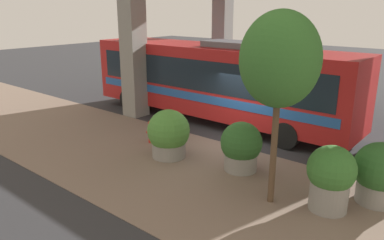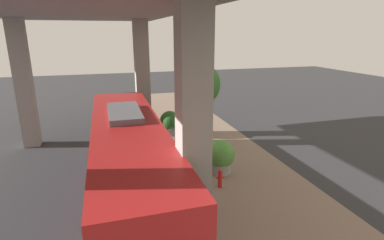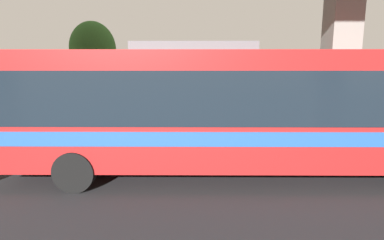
{
  "view_description": "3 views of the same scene",
  "coord_description": "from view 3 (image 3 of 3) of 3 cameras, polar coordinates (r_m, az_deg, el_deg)",
  "views": [
    {
      "loc": [
        -11.08,
        -7.27,
        4.97
      ],
      "look_at": [
        -0.86,
        1.22,
        0.95
      ],
      "focal_mm": 35.0,
      "sensor_mm": 36.0,
      "label": 1
    },
    {
      "loc": [
        2.91,
        13.88,
        6.77
      ],
      "look_at": [
        -1.32,
        -0.5,
        2.4
      ],
      "focal_mm": 28.0,
      "sensor_mm": 36.0,
      "label": 2
    },
    {
      "loc": [
        10.3,
        1.18,
        2.95
      ],
      "look_at": [
        -0.92,
        1.1,
        1.01
      ],
      "focal_mm": 28.0,
      "sensor_mm": 36.0,
      "label": 3
    }
  ],
  "objects": [
    {
      "name": "ground_plane",
      "position": [
        10.77,
        -5.91,
        -6.14
      ],
      "size": [
        80.0,
        80.0,
        0.0
      ],
      "primitive_type": "plane",
      "color": "#2D2D30",
      "rests_on": "ground"
    },
    {
      "name": "sidewalk_strip",
      "position": [
        13.67,
        -4.54,
        -2.65
      ],
      "size": [
        6.0,
        40.0,
        0.02
      ],
      "color": "#7A6656",
      "rests_on": "ground"
    },
    {
      "name": "bus",
      "position": [
        8.25,
        9.12,
        2.78
      ],
      "size": [
        2.79,
        12.73,
        3.61
      ],
      "color": "#B21E1E",
      "rests_on": "ground"
    },
    {
      "name": "fire_hydrant",
      "position": [
        12.39,
        6.51,
        -1.93
      ],
      "size": [
        0.39,
        0.19,
        0.88
      ],
      "color": "red",
      "rests_on": "ground"
    },
    {
      "name": "planter_front",
      "position": [
        12.82,
        -0.32,
        0.25
      ],
      "size": [
        1.45,
        1.45,
        1.68
      ],
      "color": "gray",
      "rests_on": "ground"
    },
    {
      "name": "planter_middle",
      "position": [
        12.47,
        -11.89,
        -0.37
      ],
      "size": [
        1.3,
        1.3,
        1.59
      ],
      "color": "gray",
      "rests_on": "ground"
    },
    {
      "name": "planter_back",
      "position": [
        14.0,
        -23.54,
        0.62
      ],
      "size": [
        1.21,
        1.21,
        1.73
      ],
      "color": "gray",
      "rests_on": "ground"
    },
    {
      "name": "planter_extra",
      "position": [
        13.36,
        -28.88,
        -0.48
      ],
      "size": [
        1.35,
        1.35,
        1.67
      ],
      "color": "gray",
      "rests_on": "ground"
    },
    {
      "name": "street_tree_near",
      "position": [
        13.93,
        -18.33,
        12.63
      ],
      "size": [
        1.94,
        1.94,
        4.94
      ],
      "color": "brown",
      "rests_on": "ground"
    }
  ]
}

